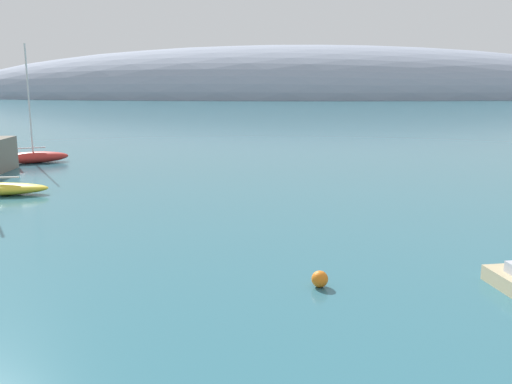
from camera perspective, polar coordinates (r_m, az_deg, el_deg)
distant_ridge at (r=201.85m, az=4.73°, el=9.42°), size 248.90×57.42×35.29m
sailboat_red_mid_mooring at (r=53.83m, az=-21.60°, el=3.32°), size 6.09×3.86×10.21m
mooring_buoy_orange at (r=21.14m, az=6.14°, el=-8.62°), size 0.61×0.61×0.61m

